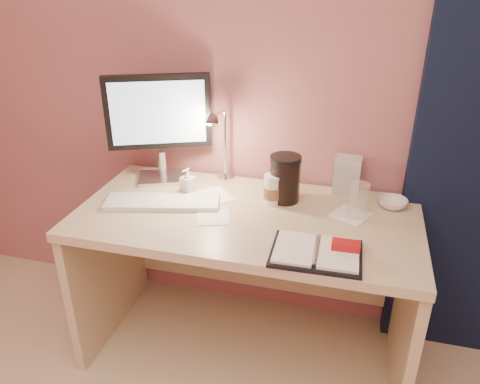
% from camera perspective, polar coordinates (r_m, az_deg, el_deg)
% --- Properties ---
extents(desk, '(1.40, 0.70, 0.73)m').
position_cam_1_polar(desk, '(2.10, 1.24, -7.11)').
color(desk, '#CAB68E').
rests_on(desk, ground).
extents(monitor, '(0.44, 0.24, 0.50)m').
position_cam_1_polar(monitor, '(2.15, -9.91, 8.79)').
color(monitor, silver).
rests_on(monitor, desk).
extents(keyboard, '(0.50, 0.25, 0.02)m').
position_cam_1_polar(keyboard, '(2.02, -9.41, -1.20)').
color(keyboard, silver).
rests_on(keyboard, desk).
extents(planner, '(0.32, 0.24, 0.05)m').
position_cam_1_polar(planner, '(1.68, 9.57, -7.20)').
color(planner, black).
rests_on(planner, desk).
extents(paper_a, '(0.16, 0.16, 0.00)m').
position_cam_1_polar(paper_a, '(1.89, -3.31, -3.10)').
color(paper_a, white).
rests_on(paper_a, desk).
extents(paper_b, '(0.18, 0.18, 0.00)m').
position_cam_1_polar(paper_b, '(1.96, 13.32, -2.72)').
color(paper_b, white).
rests_on(paper_b, desk).
extents(paper_c, '(0.23, 0.23, 0.00)m').
position_cam_1_polar(paper_c, '(2.06, -3.57, -0.56)').
color(paper_c, white).
rests_on(paper_c, desk).
extents(coffee_cup, '(0.08, 0.08, 0.13)m').
position_cam_1_polar(coffee_cup, '(1.99, 4.03, 0.26)').
color(coffee_cup, silver).
rests_on(coffee_cup, desk).
extents(clear_cup, '(0.08, 0.08, 0.14)m').
position_cam_1_polar(clear_cup, '(1.92, 14.18, -1.02)').
color(clear_cup, white).
rests_on(clear_cup, desk).
extents(bowl, '(0.12, 0.12, 0.04)m').
position_cam_1_polar(bowl, '(2.06, 18.11, -1.31)').
color(bowl, silver).
rests_on(bowl, desk).
extents(lotion_bottle, '(0.07, 0.07, 0.12)m').
position_cam_1_polar(lotion_bottle, '(2.07, -6.40, 1.30)').
color(lotion_bottle, silver).
rests_on(lotion_bottle, desk).
extents(dark_jar, '(0.13, 0.13, 0.18)m').
position_cam_1_polar(dark_jar, '(2.00, 5.48, 1.37)').
color(dark_jar, black).
rests_on(dark_jar, desk).
extents(product_box, '(0.12, 0.09, 0.17)m').
position_cam_1_polar(product_box, '(2.11, 12.93, 2.01)').
color(product_box, '#B2B2AD').
rests_on(product_box, desk).
extents(desk_lamp, '(0.11, 0.22, 0.36)m').
position_cam_1_polar(desk_lamp, '(2.06, -2.09, 6.23)').
color(desk_lamp, silver).
rests_on(desk_lamp, desk).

